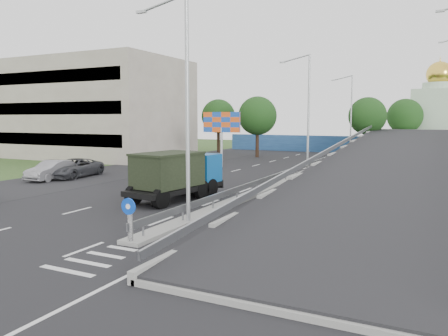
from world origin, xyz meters
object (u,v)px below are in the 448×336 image
Objects in this scene: lamp_post_near at (184,97)px; dump_truck at (177,173)px; church at (437,115)px; parked_car_b at (53,170)px; sign_bollard at (130,220)px; lamp_post_mid at (306,107)px; parked_car_c at (74,168)px; lamp_post_far at (350,111)px; billboard at (222,125)px.

dump_truck is at bearing 125.50° from lamp_post_near.
church is 2.93× the size of parked_car_b.
church is (10.00, 57.83, 4.28)m from sign_bollard.
lamp_post_near is 20.00m from lamp_post_mid.
dump_truck is (-3.53, 8.93, 0.57)m from sign_bollard.
dump_truck is 1.23× the size of parked_car_c.
parked_car_b is at bearing 145.21° from sign_bollard.
parked_car_c is (-16.72, 9.85, -5.04)m from lamp_post_near.
lamp_post_mid is at bearing 89.74° from sign_bollard.
sign_bollard is at bearing -90.26° from lamp_post_mid.
lamp_post_mid is at bearing 23.91° from parked_car_c.
lamp_post_near is at bearing -90.00° from lamp_post_far.
dump_truck is at bearing -18.22° from parked_car_b.
parked_car_b is (-13.51, 2.91, -0.83)m from dump_truck.
sign_bollard is at bearing -90.14° from lamp_post_far.
parked_car_b is at bearing -145.04° from lamp_post_mid.
dump_truck reaches higher than parked_car_c.
billboard is 0.80× the size of dump_truck.
lamp_post_far is 34.84m from parked_car_c.
dump_truck is at bearing 111.57° from sign_bollard.
parked_car_b is at bearing 175.85° from dump_truck.
parked_car_b is (-17.15, 8.01, -5.03)m from lamp_post_near.
lamp_post_near is 54.90m from church.
sign_bollard is at bearing -60.43° from dump_truck.
lamp_post_mid is at bearing -106.22° from church.
lamp_post_mid is (0.00, 20.00, 0.00)m from lamp_post_near.
church is at bearing 59.30° from billboard.
parked_car_b is at bearing -110.58° from parked_car_c.
lamp_post_near reaches higher than dump_truck.
dump_truck is (-13.53, -48.90, -3.71)m from church.
billboard is at bearing 50.60° from parked_car_c.
billboard is at bearing 167.62° from lamp_post_mid.
lamp_post_far is at bearing 92.05° from dump_truck.
billboard is (-9.00, 25.83, 3.15)m from sign_bollard.
dump_truck is at bearing -72.06° from billboard.
parked_car_b reaches higher than parked_car_c.
lamp_post_mid is 1.81× the size of parked_car_c.
lamp_post_far is at bearing 63.16° from billboard.
lamp_post_far reaches higher than dump_truck.
lamp_post_mid and lamp_post_far have the same top height.
parked_car_c is at bearing -119.00° from lamp_post_far.
lamp_post_near reaches higher than parked_car_c.
church is at bearing 80.19° from sign_bollard.
parked_car_c is (-13.08, 4.75, -0.83)m from dump_truck.
dump_truck reaches higher than sign_bollard.
lamp_post_near is 23.87m from billboard.
lamp_post_far is 35.34m from dump_truck.
sign_bollard is 9.62m from dump_truck.
lamp_post_mid is at bearing -90.00° from lamp_post_far.
church reaches higher than lamp_post_far.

